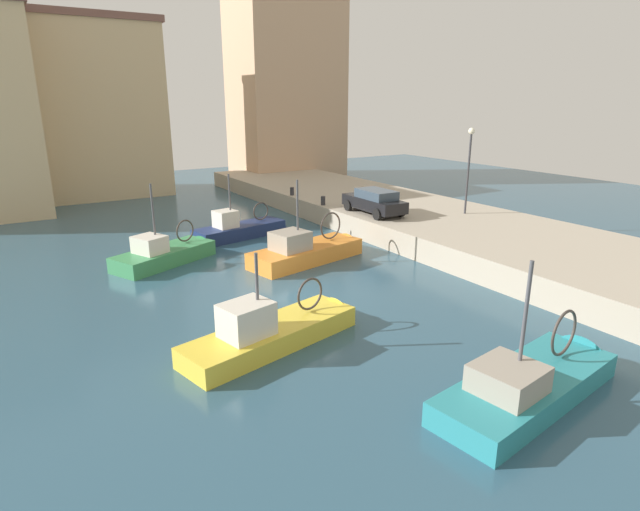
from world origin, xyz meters
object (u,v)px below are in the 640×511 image
object	(u,v)px
mooring_bollard_mid	(292,191)
fishing_boat_yellow	(279,338)
mooring_bollard_south	(323,201)
fishing_boat_green	(171,259)
parked_car_black	(374,201)
fishing_boat_orange	(311,257)
fishing_boat_navy	(244,234)
fishing_boat_teal	(534,390)
quay_streetlamp	(469,157)

from	to	relation	value
mooring_bollard_mid	fishing_boat_yellow	bearing A→B (deg)	-120.16
mooring_bollard_south	mooring_bollard_mid	world-z (taller)	same
fishing_boat_green	parked_car_black	bearing A→B (deg)	-4.55
fishing_boat_green	mooring_bollard_mid	world-z (taller)	fishing_boat_green
fishing_boat_orange	mooring_bollard_south	size ratio (longest dim) A/B	12.54
fishing_boat_navy	fishing_boat_orange	bearing A→B (deg)	-81.27
fishing_boat_teal	fishing_boat_yellow	world-z (taller)	fishing_boat_teal
fishing_boat_navy	fishing_boat_yellow	xyz separation A→B (m)	(-4.54, -13.01, 0.03)
fishing_boat_orange	mooring_bollard_south	world-z (taller)	fishing_boat_orange
fishing_boat_navy	parked_car_black	bearing A→B (deg)	-27.51
fishing_boat_navy	quay_streetlamp	size ratio (longest dim) A/B	1.30
fishing_boat_navy	parked_car_black	xyz separation A→B (m)	(6.64, -3.46, 1.81)
parked_car_black	fishing_boat_green	bearing A→B (deg)	175.45
fishing_boat_orange	parked_car_black	distance (m)	6.49
fishing_boat_yellow	mooring_bollard_south	size ratio (longest dim) A/B	12.83
mooring_bollard_mid	quay_streetlamp	distance (m)	12.23
fishing_boat_orange	quay_streetlamp	bearing A→B (deg)	-1.48
fishing_boat_green	mooring_bollard_south	distance (m)	10.94
fishing_boat_green	mooring_bollard_south	bearing A→B (deg)	14.85
fishing_boat_teal	quay_streetlamp	size ratio (longest dim) A/B	1.46
fishing_boat_navy	quay_streetlamp	distance (m)	13.45
mooring_bollard_south	parked_car_black	bearing A→B (deg)	-72.69
fishing_boat_yellow	parked_car_black	bearing A→B (deg)	40.49
fishing_boat_yellow	fishing_boat_green	xyz separation A→B (m)	(-0.46, 10.48, -0.03)
parked_car_black	quay_streetlamp	bearing A→B (deg)	-31.22
fishing_boat_teal	fishing_boat_green	xyz separation A→B (m)	(-4.80, 16.80, 0.00)
quay_streetlamp	fishing_boat_yellow	bearing A→B (deg)	-156.48
fishing_boat_yellow	mooring_bollard_south	world-z (taller)	fishing_boat_yellow
fishing_boat_green	quay_streetlamp	world-z (taller)	quay_streetlamp
mooring_bollard_mid	mooring_bollard_south	bearing A→B (deg)	-90.00
fishing_boat_teal	parked_car_black	bearing A→B (deg)	66.68
fishing_boat_navy	mooring_bollard_mid	size ratio (longest dim) A/B	11.43
fishing_boat_orange	parked_car_black	xyz separation A→B (m)	(5.73, 2.46, 1.79)
fishing_boat_orange	parked_car_black	size ratio (longest dim) A/B	1.60
fishing_boat_teal	mooring_bollard_south	distance (m)	20.44
fishing_boat_green	parked_car_black	size ratio (longest dim) A/B	1.38
mooring_bollard_south	quay_streetlamp	xyz separation A→B (m)	(5.65, -6.43, 2.98)
fishing_boat_orange	fishing_boat_navy	size ratio (longest dim) A/B	1.10
parked_car_black	mooring_bollard_south	distance (m)	3.91
fishing_boat_orange	fishing_boat_yellow	size ratio (longest dim) A/B	0.98
fishing_boat_teal	fishing_boat_green	size ratio (longest dim) A/B	1.19
fishing_boat_green	parked_car_black	world-z (taller)	fishing_boat_green
fishing_boat_orange	fishing_boat_navy	distance (m)	5.99
mooring_bollard_south	mooring_bollard_mid	size ratio (longest dim) A/B	1.00
mooring_bollard_south	quay_streetlamp	bearing A→B (deg)	-48.70
fishing_boat_navy	mooring_bollard_south	xyz separation A→B (m)	(5.49, 0.25, 1.36)
fishing_boat_teal	mooring_bollard_mid	world-z (taller)	fishing_boat_teal
mooring_bollard_mid	parked_car_black	bearing A→B (deg)	-81.48
fishing_boat_navy	fishing_boat_green	bearing A→B (deg)	-153.16
fishing_boat_orange	mooring_bollard_south	bearing A→B (deg)	53.42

